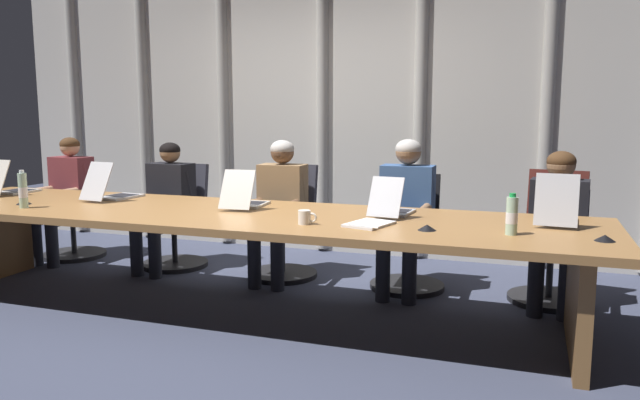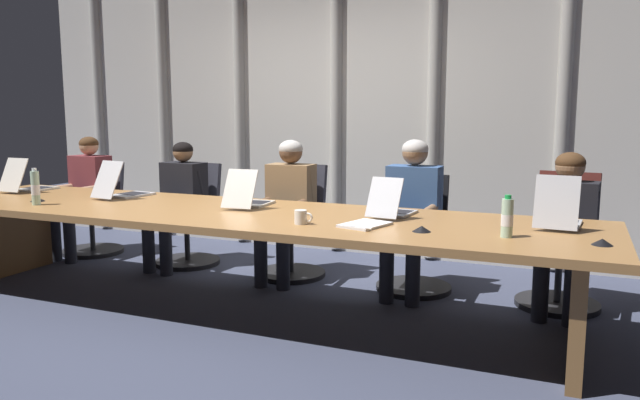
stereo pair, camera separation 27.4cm
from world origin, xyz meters
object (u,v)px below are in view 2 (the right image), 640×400
conference_mic_middle (422,229)px  office_chair_center (294,234)px  person_left_end (84,189)px  person_right_end (566,222)px  office_chair_left_mid (190,226)px  water_bottle_primary (507,218)px  laptop_right_end (558,217)px  laptop_center (249,199)px  laptop_left_mid (124,190)px  person_right_mid (411,207)px  office_chair_right_end (561,257)px  laptop_left_end (29,184)px  person_left_mid (178,197)px  coffee_mug_near (301,217)px  laptop_right_mid (392,208)px  office_chair_right_mid (416,247)px  conference_mic_right_side (602,242)px  water_bottle_secondary (35,188)px  conference_mic_left_side (38,199)px  person_center (287,201)px  spiral_notepad (365,225)px

conference_mic_middle → office_chair_center: bearing=138.4°
person_left_end → person_right_end: size_ratio=1.03×
office_chair_left_mid → water_bottle_primary: water_bottle_primary is taller
laptop_right_end → laptop_center: bearing=94.6°
laptop_left_mid → person_right_mid: person_right_mid is taller
office_chair_right_end → person_right_mid: 1.15m
laptop_left_end → person_left_mid: (1.09, 0.66, -0.14)m
office_chair_left_mid → coffee_mug_near: bearing=56.3°
office_chair_right_end → conference_mic_middle: bearing=-21.9°
laptop_left_end → laptop_right_mid: bearing=-89.4°
laptop_right_end → person_left_mid: bearing=82.8°
office_chair_right_mid → conference_mic_right_side: office_chair_right_mid is taller
laptop_center → laptop_right_mid: size_ratio=1.07×
laptop_right_mid → water_bottle_primary: bearing=-112.9°
person_right_end → water_bottle_secondary: 3.87m
laptop_right_mid → water_bottle_primary: (0.78, -0.42, 0.06)m
office_chair_center → laptop_right_end: bearing=73.4°
person_left_end → water_bottle_primary: person_left_end is taller
laptop_center → person_right_mid: bearing=-61.6°
laptop_right_mid → water_bottle_secondary: (-2.59, -0.57, 0.07)m
laptop_right_end → water_bottle_primary: bearing=153.9°
person_left_mid → water_bottle_primary: (2.99, -1.08, 0.19)m
office_chair_left_mid → person_right_mid: person_right_mid is taller
water_bottle_secondary → conference_mic_left_side: (-0.14, 0.14, -0.11)m
laptop_left_end → conference_mic_right_side: laptop_left_end is taller
laptop_center → person_right_mid: (1.05, 0.68, -0.09)m
water_bottle_primary → coffee_mug_near: 1.23m
person_right_mid → water_bottle_primary: bearing=37.3°
office_chair_center → person_left_mid: 1.14m
office_chair_right_end → person_left_end: bearing=-79.6°
conference_mic_left_side → office_chair_center: bearing=37.8°
person_left_end → conference_mic_right_side: 4.72m
person_left_end → person_right_end: bearing=93.8°
laptop_center → office_chair_center: size_ratio=0.50×
laptop_left_end → person_center: 2.30m
water_bottle_secondary → spiral_notepad: size_ratio=0.78×
laptop_right_mid → conference_mic_right_side: (1.27, -0.44, -0.04)m
laptop_left_mid → laptop_center: laptop_left_mid is taller
office_chair_right_end → person_right_end: 0.33m
coffee_mug_near → conference_mic_middle: 0.75m
laptop_right_mid → office_chair_center: 1.45m
office_chair_right_mid → laptop_center: bearing=-53.4°
coffee_mug_near → conference_mic_right_side: coffee_mug_near is taller
person_right_end → coffee_mug_near: (-1.51, -1.17, 0.12)m
office_chair_right_mid → laptop_right_mid: bearing=1.0°
laptop_left_end → coffee_mug_near: 2.91m
laptop_center → office_chair_right_end: laptop_center is taller
office_chair_left_mid → person_right_end: (3.27, -0.16, 0.30)m
office_chair_right_mid → conference_mic_right_side: size_ratio=8.31×
laptop_center → office_chair_center: bearing=-2.5°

